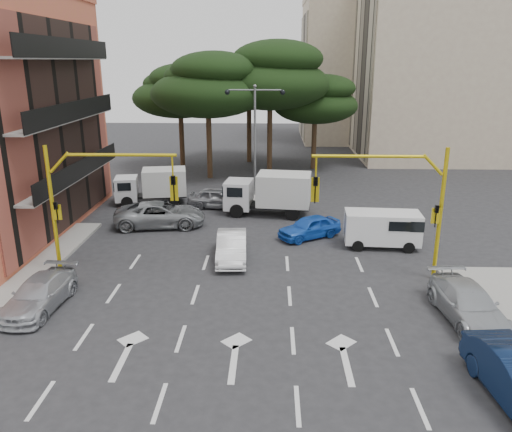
{
  "coord_description": "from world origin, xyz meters",
  "views": [
    {
      "loc": [
        1.19,
        -19.09,
        9.51
      ],
      "look_at": [
        0.39,
        6.12,
        1.6
      ],
      "focal_mm": 35.0,
      "sensor_mm": 36.0,
      "label": 1
    }
  ],
  "objects_px": {
    "car_silver_cross_b": "(218,198)",
    "box_truck_b": "(268,194)",
    "car_silver_cross_a": "(160,214)",
    "van_white": "(382,229)",
    "car_blue_compact": "(309,227)",
    "car_silver_parked": "(468,304)",
    "signal_mast_right": "(401,196)",
    "car_white_hatch": "(232,247)",
    "signal_mast_left": "(91,193)",
    "street_lamp_center": "(255,121)",
    "car_silver_wagon": "(39,294)",
    "box_truck_a": "(152,186)"
  },
  "relations": [
    {
      "from": "car_white_hatch",
      "to": "car_silver_parked",
      "type": "bearing_deg",
      "value": -34.53
    },
    {
      "from": "car_blue_compact",
      "to": "box_truck_b",
      "type": "xyz_separation_m",
      "value": [
        -2.33,
        4.36,
        0.73
      ]
    },
    {
      "from": "signal_mast_right",
      "to": "street_lamp_center",
      "type": "height_order",
      "value": "street_lamp_center"
    },
    {
      "from": "signal_mast_left",
      "to": "car_silver_wagon",
      "type": "height_order",
      "value": "signal_mast_left"
    },
    {
      "from": "street_lamp_center",
      "to": "box_truck_b",
      "type": "bearing_deg",
      "value": -77.11
    },
    {
      "from": "signal_mast_left",
      "to": "street_lamp_center",
      "type": "height_order",
      "value": "street_lamp_center"
    },
    {
      "from": "van_white",
      "to": "car_silver_cross_b",
      "type": "bearing_deg",
      "value": -122.73
    },
    {
      "from": "car_blue_compact",
      "to": "car_silver_cross_a",
      "type": "xyz_separation_m",
      "value": [
        -8.73,
        1.74,
        0.11
      ]
    },
    {
      "from": "signal_mast_right",
      "to": "street_lamp_center",
      "type": "relative_size",
      "value": 0.77
    },
    {
      "from": "street_lamp_center",
      "to": "car_white_hatch",
      "type": "xyz_separation_m",
      "value": [
        -0.75,
        -12.03,
        -4.75
      ]
    },
    {
      "from": "car_silver_cross_b",
      "to": "car_white_hatch",
      "type": "bearing_deg",
      "value": -163.32
    },
    {
      "from": "street_lamp_center",
      "to": "box_truck_b",
      "type": "relative_size",
      "value": 1.41
    },
    {
      "from": "car_white_hatch",
      "to": "car_silver_cross_a",
      "type": "xyz_separation_m",
      "value": [
        -4.65,
        5.05,
        0.06
      ]
    },
    {
      "from": "car_blue_compact",
      "to": "car_silver_parked",
      "type": "height_order",
      "value": "car_silver_parked"
    },
    {
      "from": "car_silver_cross_a",
      "to": "box_truck_a",
      "type": "relative_size",
      "value": 1.09
    },
    {
      "from": "signal_mast_right",
      "to": "car_silver_parked",
      "type": "height_order",
      "value": "signal_mast_right"
    },
    {
      "from": "signal_mast_left",
      "to": "car_silver_wagon",
      "type": "xyz_separation_m",
      "value": [
        -1.2,
        -3.39,
        -3.27
      ]
    },
    {
      "from": "car_silver_cross_a",
      "to": "van_white",
      "type": "distance_m",
      "value": 12.81
    },
    {
      "from": "car_silver_cross_a",
      "to": "car_silver_parked",
      "type": "relative_size",
      "value": 1.16
    },
    {
      "from": "signal_mast_right",
      "to": "van_white",
      "type": "height_order",
      "value": "signal_mast_right"
    },
    {
      "from": "signal_mast_right",
      "to": "car_white_hatch",
      "type": "relative_size",
      "value": 1.46
    },
    {
      "from": "car_silver_wagon",
      "to": "car_silver_cross_b",
      "type": "relative_size",
      "value": 1.07
    },
    {
      "from": "car_silver_wagon",
      "to": "car_silver_cross_a",
      "type": "height_order",
      "value": "car_silver_cross_a"
    },
    {
      "from": "signal_mast_left",
      "to": "car_blue_compact",
      "type": "distance_m",
      "value": 11.89
    },
    {
      "from": "signal_mast_right",
      "to": "car_silver_wagon",
      "type": "bearing_deg",
      "value": -167.11
    },
    {
      "from": "street_lamp_center",
      "to": "car_silver_cross_a",
      "type": "relative_size",
      "value": 1.47
    },
    {
      "from": "signal_mast_left",
      "to": "car_silver_cross_a",
      "type": "xyz_separation_m",
      "value": [
        1.41,
        7.03,
        -3.15
      ]
    },
    {
      "from": "box_truck_b",
      "to": "box_truck_a",
      "type": "bearing_deg",
      "value": 80.47
    },
    {
      "from": "signal_mast_left",
      "to": "car_white_hatch",
      "type": "distance_m",
      "value": 7.13
    },
    {
      "from": "signal_mast_right",
      "to": "car_white_hatch",
      "type": "distance_m",
      "value": 8.44
    },
    {
      "from": "car_silver_parked",
      "to": "box_truck_b",
      "type": "relative_size",
      "value": 0.83
    },
    {
      "from": "car_silver_parked",
      "to": "van_white",
      "type": "relative_size",
      "value": 1.17
    },
    {
      "from": "signal_mast_right",
      "to": "signal_mast_left",
      "type": "distance_m",
      "value": 13.61
    },
    {
      "from": "van_white",
      "to": "box_truck_b",
      "type": "distance_m",
      "value": 8.28
    },
    {
      "from": "box_truck_a",
      "to": "van_white",
      "type": "bearing_deg",
      "value": -130.07
    },
    {
      "from": "car_silver_wagon",
      "to": "box_truck_a",
      "type": "distance_m",
      "value": 15.44
    },
    {
      "from": "car_silver_cross_b",
      "to": "box_truck_b",
      "type": "distance_m",
      "value": 3.73
    },
    {
      "from": "signal_mast_right",
      "to": "box_truck_b",
      "type": "distance_m",
      "value": 11.53
    },
    {
      "from": "car_white_hatch",
      "to": "street_lamp_center",
      "type": "bearing_deg",
      "value": 83.25
    },
    {
      "from": "car_silver_cross_a",
      "to": "car_silver_cross_b",
      "type": "height_order",
      "value": "car_silver_cross_a"
    },
    {
      "from": "street_lamp_center",
      "to": "car_blue_compact",
      "type": "height_order",
      "value": "street_lamp_center"
    },
    {
      "from": "car_silver_cross_b",
      "to": "signal_mast_left",
      "type": "bearing_deg",
      "value": 164.52
    },
    {
      "from": "car_silver_wagon",
      "to": "box_truck_a",
      "type": "height_order",
      "value": "box_truck_a"
    },
    {
      "from": "car_silver_cross_b",
      "to": "car_silver_parked",
      "type": "xyz_separation_m",
      "value": [
        11.11,
        -14.79,
        -0.02
      ]
    },
    {
      "from": "car_blue_compact",
      "to": "box_truck_a",
      "type": "relative_size",
      "value": 0.75
    },
    {
      "from": "signal_mast_left",
      "to": "car_silver_cross_b",
      "type": "xyz_separation_m",
      "value": [
        4.4,
        11.01,
        -3.21
      ]
    },
    {
      "from": "signal_mast_left",
      "to": "box_truck_a",
      "type": "xyz_separation_m",
      "value": [
        -0.23,
        12.01,
        -2.69
      ]
    },
    {
      "from": "car_white_hatch",
      "to": "car_silver_cross_b",
      "type": "distance_m",
      "value": 9.18
    },
    {
      "from": "car_silver_parked",
      "to": "car_silver_cross_a",
      "type": "bearing_deg",
      "value": 137.83
    },
    {
      "from": "street_lamp_center",
      "to": "box_truck_a",
      "type": "distance_m",
      "value": 8.45
    }
  ]
}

